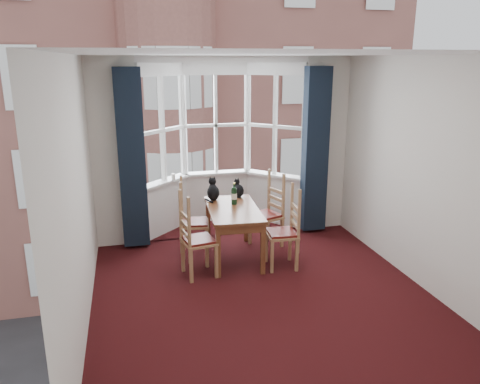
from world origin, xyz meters
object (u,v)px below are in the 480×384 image
object	(u,v)px
wine_bottle	(234,195)
cat_right	(239,190)
dining_table	(233,215)
cat_left	(213,191)
chair_right_near	(288,234)
chair_right_far	(271,215)
chair_left_far	(188,224)
candle_tall	(173,177)
chair_left_near	(192,242)

from	to	relation	value
wine_bottle	cat_right	bearing A→B (deg)	66.87
dining_table	cat_left	size ratio (longest dim) A/B	3.83
chair_right_near	wine_bottle	bearing A→B (deg)	132.98
cat_right	chair_right_far	bearing A→B (deg)	-24.34
chair_left_far	cat_left	xyz separation A→B (m)	(0.41, 0.20, 0.40)
candle_tall	wine_bottle	bearing A→B (deg)	-55.45
chair_right_far	wine_bottle	bearing A→B (deg)	-165.10
dining_table	chair_right_far	bearing A→B (deg)	27.66
chair_right_far	cat_left	xyz separation A→B (m)	(-0.86, 0.11, 0.40)
chair_right_far	chair_left_near	bearing A→B (deg)	-148.54
cat_right	wine_bottle	world-z (taller)	wine_bottle
chair_left_far	chair_right_near	bearing A→B (deg)	-29.71
chair_left_far	chair_right_far	bearing A→B (deg)	3.99
chair_right_near	wine_bottle	size ratio (longest dim) A/B	2.90
chair_right_near	cat_left	size ratio (longest dim) A/B	2.64
chair_right_far	candle_tall	size ratio (longest dim) A/B	8.78
chair_left_near	candle_tall	size ratio (longest dim) A/B	8.78
chair_left_near	cat_left	xyz separation A→B (m)	(0.45, 0.92, 0.40)
cat_left	chair_left_near	bearing A→B (deg)	-116.28
chair_right_near	chair_right_far	xyz separation A→B (m)	(0.01, 0.81, 0.00)
cat_right	candle_tall	world-z (taller)	cat_right
chair_left_far	cat_left	world-z (taller)	cat_left
chair_left_far	chair_right_near	distance (m)	1.45
chair_right_far	chair_left_far	bearing A→B (deg)	-176.01
chair_right_far	cat_left	world-z (taller)	cat_left
chair_right_near	cat_right	xyz separation A→B (m)	(-0.44, 1.01, 0.38)
wine_bottle	cat_left	bearing A→B (deg)	132.64
candle_tall	chair_right_near	bearing A→B (deg)	-52.08
cat_left	wine_bottle	xyz separation A→B (m)	(0.25, -0.28, 0.01)
chair_right_near	cat_left	bearing A→B (deg)	132.88
chair_left_near	cat_right	distance (m)	1.38
cat_left	wine_bottle	size ratio (longest dim) A/B	1.10
chair_left_far	chair_right_near	world-z (taller)	same
cat_left	candle_tall	size ratio (longest dim) A/B	3.32
chair_left_near	chair_right_far	world-z (taller)	same
cat_left	cat_right	bearing A→B (deg)	12.68
dining_table	candle_tall	bearing A→B (deg)	118.55
chair_left_near	cat_left	distance (m)	1.10
candle_tall	chair_left_near	bearing A→B (deg)	-88.54
chair_right_far	dining_table	bearing A→B (deg)	-152.34
cat_right	chair_right_near	bearing A→B (deg)	-66.30
cat_right	wine_bottle	xyz separation A→B (m)	(-0.16, -0.37, 0.03)
dining_table	wine_bottle	xyz separation A→B (m)	(0.06, 0.19, 0.24)
chair_left_near	cat_right	bearing A→B (deg)	49.49
dining_table	wine_bottle	bearing A→B (deg)	73.37
chair_right_near	chair_right_far	world-z (taller)	same
dining_table	candle_tall	world-z (taller)	candle_tall
dining_table	chair_left_near	xyz separation A→B (m)	(-0.65, -0.46, -0.17)
chair_left_far	wine_bottle	bearing A→B (deg)	-6.38
dining_table	chair_left_far	bearing A→B (deg)	156.64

